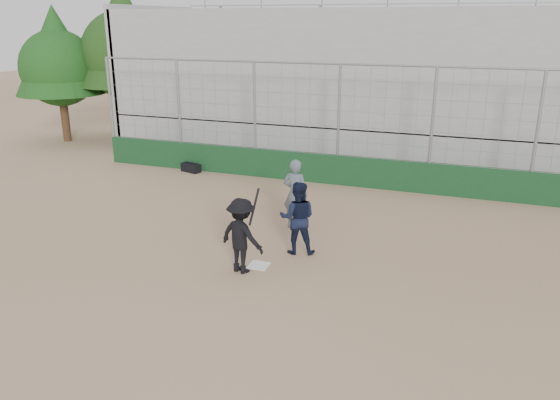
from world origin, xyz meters
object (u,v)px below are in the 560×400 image
(equipment_bag, at_px, (191,168))
(umpire, at_px, (295,198))
(catcher_crouched, at_px, (297,230))
(batter_at_plate, at_px, (241,236))

(equipment_bag, bearing_deg, umpire, -36.95)
(umpire, bearing_deg, catcher_crouched, 116.94)
(catcher_crouched, distance_m, equipment_bag, 8.29)
(batter_at_plate, xyz_separation_m, equipment_bag, (-5.19, 7.03, -0.69))
(batter_at_plate, distance_m, equipment_bag, 8.77)
(batter_at_plate, relative_size, catcher_crouched, 1.55)
(umpire, distance_m, equipment_bag, 6.84)
(umpire, relative_size, equipment_bag, 2.13)
(batter_at_plate, height_order, equipment_bag, batter_at_plate)
(catcher_crouched, height_order, equipment_bag, catcher_crouched)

